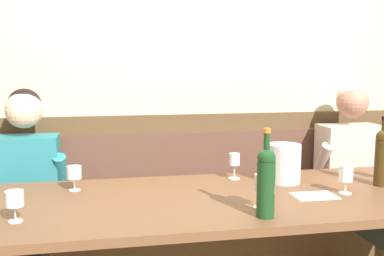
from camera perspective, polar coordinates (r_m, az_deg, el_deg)
The scene contains 15 objects.
room_wall_back at distance 3.16m, azimuth 0.15°, elevation 8.02°, with size 6.80×0.08×2.80m, color beige.
wood_wainscot_panel at distance 3.22m, azimuth 0.33°, elevation -7.65°, with size 6.80×0.03×1.06m, color brown.
wall_bench at distance 3.10m, azimuth 1.10°, elevation -13.09°, with size 2.90×0.42×0.94m.
dining_table at distance 2.30m, azimuth 4.95°, elevation -10.09°, with size 2.60×0.92×0.75m.
person_right_seat at distance 2.61m, azimuth -21.16°, elevation -9.74°, with size 0.48×1.36×1.26m.
person_center_left_seat at distance 3.05m, azimuth 22.51°, elevation -7.35°, with size 0.52×1.36×1.27m.
ice_bucket at distance 2.55m, azimuth 11.46°, elevation -4.37°, with size 0.19×0.19×0.21m, color #B7BCBD.
wine_bottle_clear_water at distance 1.95m, azimuth 9.30°, elevation -6.48°, with size 0.08×0.08×0.38m.
wine_bottle_green_tall at distance 2.63m, azimuth 22.85°, elevation -3.22°, with size 0.08×0.08×0.38m.
wine_glass_by_bottle at distance 2.42m, azimuth -14.62°, elevation -5.58°, with size 0.08×0.08×0.13m.
wine_glass_center_front at distance 2.08m, azimuth 8.68°, elevation -7.08°, with size 0.07×0.07×0.16m.
wine_glass_left_end at distance 2.41m, azimuth 18.81°, elevation -5.63°, with size 0.07×0.07×0.14m.
wine_glass_mid_right at distance 2.02m, azimuth -21.45°, elevation -8.47°, with size 0.07×0.07×0.13m.
wine_glass_center_rear at distance 2.59m, azimuth 5.35°, elevation -4.17°, with size 0.07×0.07×0.15m.
tasting_sheet_left_guest at distance 2.35m, azimuth 15.19°, elevation -8.23°, with size 0.21×0.15×0.00m, color white.
Camera 1 is at (-0.60, -2.01, 1.39)m, focal length 42.37 mm.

